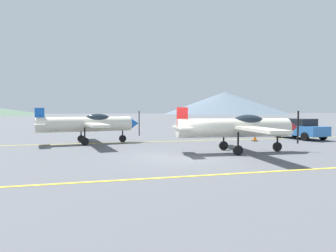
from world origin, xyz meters
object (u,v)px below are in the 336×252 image
at_px(airplane_mid, 90,124).
at_px(car_sedan, 299,128).
at_px(airplane_near, 239,127).
at_px(traffic_cone_front, 255,137).

bearing_deg(airplane_mid, car_sedan, -2.11).
xyz_separation_m(airplane_near, traffic_cone_front, (3.95, 4.98, -1.08)).
height_order(airplane_near, car_sedan, airplane_near).
bearing_deg(airplane_near, car_sedan, 34.51).
distance_m(airplane_near, airplane_mid, 10.12).
height_order(airplane_mid, car_sedan, airplane_mid).
xyz_separation_m(car_sedan, traffic_cone_front, (-4.42, -0.78, -0.56)).
bearing_deg(traffic_cone_front, car_sedan, 9.96).
height_order(airplane_near, traffic_cone_front, airplane_near).
xyz_separation_m(airplane_near, car_sedan, (8.37, 5.75, -0.53)).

